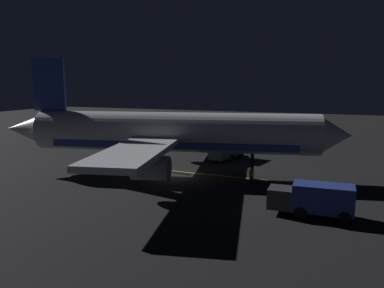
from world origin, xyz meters
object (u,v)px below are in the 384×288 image
airliner (169,134)px  traffic_cone_near_right (275,205)px  catering_truck (227,150)px  ground_crew_worker (251,176)px  traffic_cone_near_left (222,180)px  baggage_truck (314,200)px

airliner → traffic_cone_near_right: size_ratio=66.55×
catering_truck → ground_crew_worker: (11.26, 5.73, -0.34)m
traffic_cone_near_left → traffic_cone_near_right: 8.78m
catering_truck → traffic_cone_near_left: (11.08, 2.81, -0.97)m
traffic_cone_near_left → traffic_cone_near_right: size_ratio=1.00×
baggage_truck → ground_crew_worker: size_ratio=3.51×
catering_truck → baggage_truck: bearing=33.5°
ground_crew_worker → traffic_cone_near_left: 2.99m
ground_crew_worker → airliner: bearing=-95.1°
traffic_cone_near_left → ground_crew_worker: bearing=86.3°
baggage_truck → traffic_cone_near_left: size_ratio=11.11×
airliner → traffic_cone_near_left: bearing=84.2°
catering_truck → traffic_cone_near_left: 11.47m
traffic_cone_near_right → ground_crew_worker: bearing=-150.8°
airliner → baggage_truck: bearing=63.3°
airliner → ground_crew_worker: size_ratio=21.04×
baggage_truck → traffic_cone_near_right: size_ratio=11.11×
traffic_cone_near_left → traffic_cone_near_right: (6.16, 6.25, 0.00)m
catering_truck → traffic_cone_near_left: catering_truck is taller
baggage_truck → traffic_cone_near_right: 3.28m
airliner → catering_truck: 11.44m
catering_truck → ground_crew_worker: catering_truck is taller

